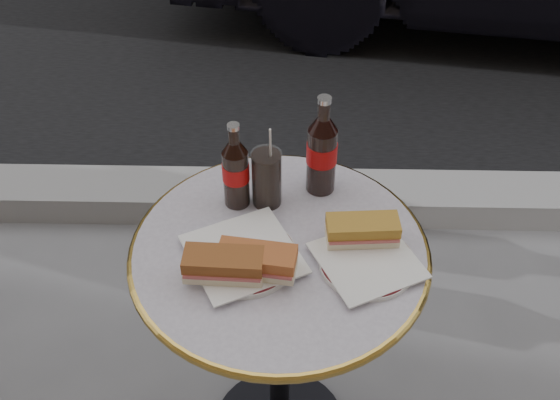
{
  "coord_description": "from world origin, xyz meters",
  "views": [
    {
      "loc": [
        0.02,
        -0.99,
        1.78
      ],
      "look_at": [
        0.0,
        0.05,
        0.82
      ],
      "focal_mm": 45.0,
      "sensor_mm": 36.0,
      "label": 1
    }
  ],
  "objects_px": {
    "plate_left": "(243,257)",
    "cola_bottle_right": "(322,145)",
    "bistro_table": "(280,353)",
    "plate_right": "(367,263)",
    "cola_glass": "(267,178)",
    "cola_bottle_left": "(235,165)"
  },
  "relations": [
    {
      "from": "bistro_table",
      "to": "cola_bottle_left",
      "type": "relative_size",
      "value": 3.48
    },
    {
      "from": "plate_right",
      "to": "cola_bottle_right",
      "type": "xyz_separation_m",
      "value": [
        -0.09,
        0.23,
        0.12
      ]
    },
    {
      "from": "plate_right",
      "to": "cola_bottle_right",
      "type": "bearing_deg",
      "value": 111.13
    },
    {
      "from": "plate_right",
      "to": "cola_bottle_right",
      "type": "relative_size",
      "value": 0.8
    },
    {
      "from": "bistro_table",
      "to": "cola_glass",
      "type": "bearing_deg",
      "value": 102.34
    },
    {
      "from": "plate_right",
      "to": "cola_bottle_right",
      "type": "distance_m",
      "value": 0.27
    },
    {
      "from": "bistro_table",
      "to": "plate_left",
      "type": "height_order",
      "value": "plate_left"
    },
    {
      "from": "plate_right",
      "to": "cola_glass",
      "type": "xyz_separation_m",
      "value": [
        -0.21,
        0.18,
        0.06
      ]
    },
    {
      "from": "plate_right",
      "to": "bistro_table",
      "type": "bearing_deg",
      "value": 166.67
    },
    {
      "from": "cola_bottle_left",
      "to": "cola_glass",
      "type": "height_order",
      "value": "cola_bottle_left"
    },
    {
      "from": "plate_left",
      "to": "cola_bottle_left",
      "type": "distance_m",
      "value": 0.2
    },
    {
      "from": "plate_right",
      "to": "cola_glass",
      "type": "distance_m",
      "value": 0.28
    },
    {
      "from": "plate_left",
      "to": "cola_bottle_right",
      "type": "distance_m",
      "value": 0.29
    },
    {
      "from": "cola_bottle_right",
      "to": "cola_glass",
      "type": "distance_m",
      "value": 0.14
    },
    {
      "from": "cola_bottle_right",
      "to": "bistro_table",
      "type": "bearing_deg",
      "value": -114.69
    },
    {
      "from": "bistro_table",
      "to": "cola_bottle_left",
      "type": "height_order",
      "value": "cola_bottle_left"
    },
    {
      "from": "plate_left",
      "to": "plate_right",
      "type": "bearing_deg",
      "value": -2.46
    },
    {
      "from": "bistro_table",
      "to": "plate_left",
      "type": "bearing_deg",
      "value": -156.62
    },
    {
      "from": "cola_bottle_left",
      "to": "cola_glass",
      "type": "xyz_separation_m",
      "value": [
        0.06,
        0.0,
        -0.04
      ]
    },
    {
      "from": "plate_left",
      "to": "cola_glass",
      "type": "bearing_deg",
      "value": 76.37
    },
    {
      "from": "bistro_table",
      "to": "cola_glass",
      "type": "height_order",
      "value": "cola_glass"
    },
    {
      "from": "plate_left",
      "to": "cola_bottle_left",
      "type": "height_order",
      "value": "cola_bottle_left"
    }
  ]
}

